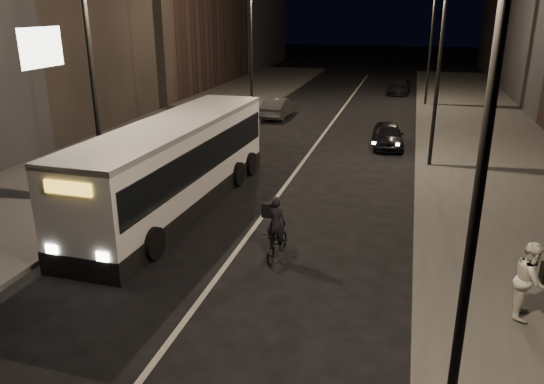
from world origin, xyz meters
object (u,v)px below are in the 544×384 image
Objects in this scene: streetlight_left_far at (255,30)px; cyclist_on_bicycle at (277,237)px; streetlight_right_far at (428,28)px; city_bus at (176,161)px; car_mid at (278,108)px; car_far at (400,86)px; pedestrian_woman at (530,280)px; streetlight_right_mid at (435,43)px; streetlight_left_near at (97,53)px; streetlight_right_near at (468,116)px; car_near at (388,135)px.

streetlight_left_far is 4.27× the size of cyclist_on_bicycle.
streetlight_right_far is 25.02m from city_bus.
car_far is (7.20, 12.16, -0.05)m from car_mid.
streetlight_left_far reaches higher than pedestrian_woman.
streetlight_right_mid reaches higher than car_mid.
car_far is at bearing 52.03° from streetlight_left_far.
cyclist_on_bicycle is at bearing -72.07° from streetlight_left_far.
streetlight_left_near is at bearing -102.80° from car_far.
streetlight_right_mid is (0.00, 16.00, 0.00)m from streetlight_right_near.
car_mid is (-7.20, 5.94, 0.02)m from car_near.
streetlight_right_mid is 11.76m from city_bus.
streetlight_right_far reaches higher than cyclist_on_bicycle.
streetlight_right_mid is at bearing 90.00° from streetlight_right_near.
streetlight_right_mid is at bearing -90.00° from streetlight_right_far.
streetlight_left_far is (-10.66, 26.00, 0.00)m from streetlight_right_near.
car_near is 0.93× the size of car_mid.
streetlight_right_far is at bearing 72.03° from city_bus.
streetlight_left_near is 4.27× the size of cyclist_on_bicycle.
car_mid is at bearing 108.32° from cyclist_on_bicycle.
streetlight_left_far is (-10.66, -6.00, 0.00)m from streetlight_right_far.
streetlight_left_far reaches higher than car_near.
streetlight_right_far reaches higher than car_far.
streetlight_left_far reaches higher than car_mid.
streetlight_left_near is 15.20m from car_near.
car_near is (-1.73, 3.34, -4.74)m from streetlight_right_mid.
pedestrian_woman is at bearing -11.07° from cyclist_on_bicycle.
pedestrian_woman is 24.03m from car_mid.
pedestrian_woman is (12.79, -4.04, -4.31)m from streetlight_left_near.
car_mid is (-11.06, 21.33, -0.41)m from pedestrian_woman.
streetlight_left_far is 21.87m from cyclist_on_bicycle.
streetlight_right_near is at bearing -83.28° from car_far.
pedestrian_woman is at bearing -81.86° from car_near.
streetlight_right_mid is 6.05m from car_near.
car_mid is (-8.93, -6.71, -4.72)m from streetlight_right_far.
cyclist_on_bicycle reaches higher than car_far.
car_mid is at bearing 84.28° from streetlight_left_near.
streetlight_left_near reaches higher than city_bus.
city_bus is 5.48m from cyclist_on_bicycle.
car_far is at bearing 107.65° from streetlight_right_far.
streetlight_left_far is 2.08× the size of car_mid.
streetlight_right_far is at bearing 17.64° from pedestrian_woman.
pedestrian_woman is at bearing -85.67° from streetlight_right_far.
car_near is at bearing 27.38° from pedestrian_woman.
car_far is (-1.73, 37.44, -4.77)m from streetlight_right_near.
streetlight_right_near is 4.54× the size of pedestrian_woman.
streetlight_right_near is at bearing 165.07° from pedestrian_woman.
city_bus reaches higher than pedestrian_woman.
streetlight_right_mid is 2.08× the size of car_mid.
streetlight_right_mid is at bearing 72.82° from cyclist_on_bicycle.
car_mid is (-4.84, 19.61, 0.01)m from cyclist_on_bicycle.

